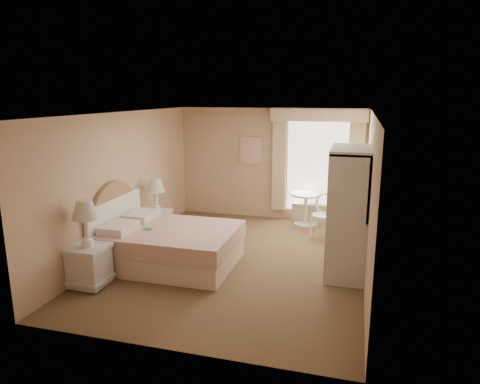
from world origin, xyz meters
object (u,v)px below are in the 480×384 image
(bed, at_px, (166,244))
(cafe_chair, at_px, (323,212))
(nightstand_near, at_px, (88,255))
(nightstand_far, at_px, (157,217))
(round_table, at_px, (306,204))
(armoire, at_px, (348,222))

(bed, distance_m, cafe_chair, 3.26)
(nightstand_near, xyz_separation_m, nightstand_far, (0.00, 2.23, -0.04))
(round_table, height_order, armoire, armoire)
(bed, xyz_separation_m, nightstand_near, (-0.72, -1.10, 0.14))
(cafe_chair, xyz_separation_m, armoire, (0.51, -1.71, 0.33))
(bed, height_order, round_table, bed)
(round_table, bearing_deg, nightstand_far, -147.64)
(round_table, bearing_deg, cafe_chair, -57.24)
(nightstand_near, bearing_deg, bed, 56.69)
(nightstand_near, bearing_deg, armoire, 23.14)
(nightstand_far, distance_m, armoire, 3.73)
(bed, height_order, cafe_chair, bed)
(armoire, bearing_deg, nightstand_near, -156.86)
(armoire, bearing_deg, round_table, 111.64)
(nightstand_near, bearing_deg, round_table, 55.52)
(nightstand_far, bearing_deg, cafe_chair, 18.42)
(bed, bearing_deg, cafe_chair, 41.99)
(nightstand_far, xyz_separation_m, cafe_chair, (3.14, 1.05, 0.05))
(bed, height_order, nightstand_near, bed)
(bed, distance_m, nightstand_far, 1.34)
(cafe_chair, height_order, armoire, armoire)
(bed, height_order, nightstand_far, bed)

